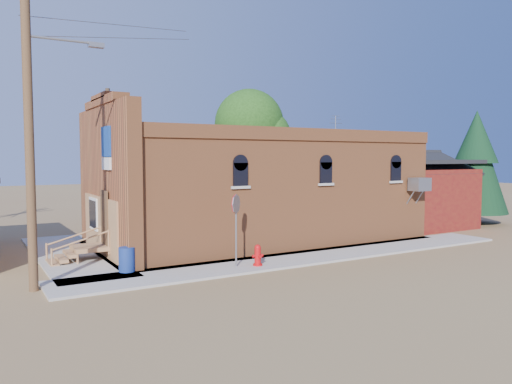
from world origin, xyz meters
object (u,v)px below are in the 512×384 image
fire_hydrant (258,255)px  stop_sign (236,211)px  brick_bar (254,190)px  utility_pole (31,124)px  trash_barrel (127,259)px

fire_hydrant → stop_sign: stop_sign is taller
fire_hydrant → brick_bar: bearing=65.0°
utility_pole → fire_hydrant: 8.27m
brick_bar → utility_pole: size_ratio=1.82×
brick_bar → trash_barrel: size_ratio=20.43×
stop_sign → trash_barrel: stop_sign is taller
stop_sign → fire_hydrant: bearing=-36.5°
utility_pole → stop_sign: 6.89m
trash_barrel → brick_bar: bearing=27.3°
utility_pole → brick_bar: bearing=23.7°
utility_pole → trash_barrel: utility_pole is taller
utility_pole → trash_barrel: (2.84, 0.71, -4.29)m
brick_bar → trash_barrel: brick_bar is taller
utility_pole → stop_sign: size_ratio=3.60×
fire_hydrant → utility_pole: bearing=178.2°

